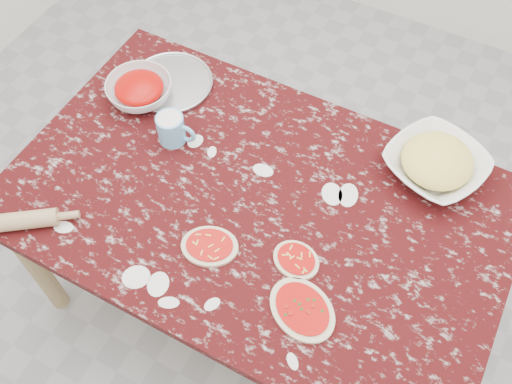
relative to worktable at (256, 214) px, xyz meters
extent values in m
plane|color=gray|center=(0.00, 0.00, -0.67)|extent=(4.00, 4.00, 0.00)
cube|color=black|center=(0.00, 0.00, 0.06)|extent=(1.60, 1.00, 0.04)
cube|color=tan|center=(0.00, 0.00, 0.00)|extent=(1.50, 0.90, 0.08)
cylinder|color=tan|center=(-0.72, -0.42, -0.31)|extent=(0.07, 0.07, 0.71)
cylinder|color=tan|center=(-0.72, 0.42, -0.31)|extent=(0.07, 0.07, 0.71)
cylinder|color=tan|center=(0.72, 0.42, -0.31)|extent=(0.07, 0.07, 0.71)
cylinder|color=#B2B2B7|center=(-0.52, 0.30, 0.09)|extent=(0.35, 0.35, 0.01)
imported|color=white|center=(-0.58, 0.20, 0.12)|extent=(0.24, 0.24, 0.07)
imported|color=white|center=(0.46, 0.38, 0.12)|extent=(0.40, 0.40, 0.08)
cylinder|color=#69B3E4|center=(-0.37, 0.09, 0.14)|extent=(0.09, 0.09, 0.11)
torus|color=#69B3E4|center=(-0.32, 0.09, 0.14)|extent=(0.08, 0.02, 0.08)
cylinder|color=silver|center=(-0.37, 0.09, 0.18)|extent=(0.07, 0.07, 0.01)
ellipsoid|color=beige|center=(-0.04, -0.22, 0.09)|extent=(0.21, 0.19, 0.01)
ellipsoid|color=red|center=(-0.04, -0.22, 0.10)|extent=(0.17, 0.16, 0.00)
ellipsoid|color=beige|center=(0.21, -0.13, 0.09)|extent=(0.17, 0.14, 0.01)
ellipsoid|color=red|center=(0.21, -0.13, 0.10)|extent=(0.14, 0.12, 0.00)
ellipsoid|color=beige|center=(0.29, -0.27, 0.09)|extent=(0.26, 0.24, 0.01)
ellipsoid|color=red|center=(0.29, -0.27, 0.10)|extent=(0.22, 0.19, 0.00)
cylinder|color=tan|center=(-0.62, -0.44, 0.11)|extent=(0.26, 0.21, 0.06)
camera|label=1|loc=(0.46, -0.87, 1.63)|focal=40.11mm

